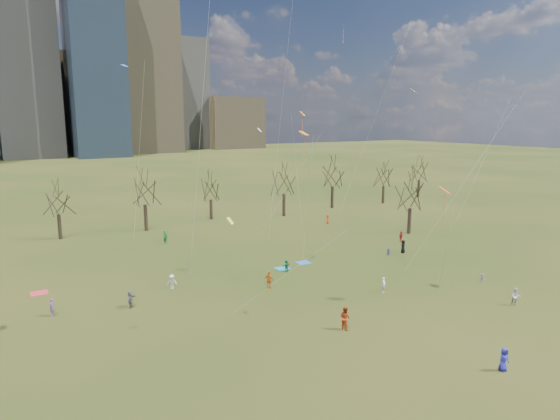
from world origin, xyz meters
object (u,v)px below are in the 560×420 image
blanket_teal (282,268)px  person_1 (384,285)px  blanket_crimson (39,293)px  person_2 (345,318)px  person_0 (504,359)px  blanket_navy (303,263)px  person_4 (269,280)px

blanket_teal → person_1: person_1 is taller
blanket_teal → blanket_crimson: size_ratio=1.00×
person_1 → person_2: person_2 is taller
person_2 → person_0: bearing=-161.1°
blanket_navy → person_1: person_1 is taller
blanket_teal → person_2: person_2 is taller
blanket_navy → person_0: size_ratio=0.97×
person_1 → person_4: 11.37m
blanket_navy → blanket_crimson: same height
blanket_crimson → person_1: 33.97m
person_2 → person_4: person_2 is taller
person_0 → person_1: size_ratio=1.06×
blanket_teal → person_0: 27.76m
blanket_crimson → person_1: (29.24, -17.27, 0.76)m
blanket_teal → person_4: person_4 is taller
blanket_crimson → person_2: bearing=-47.2°
person_0 → person_1: 16.30m
blanket_teal → person_2: 17.34m
blanket_crimson → person_1: bearing=-30.6°
person_1 → person_2: 10.00m
blanket_navy → person_4: bearing=-144.1°
blanket_navy → blanket_crimson: size_ratio=1.00×
person_0 → person_1: (3.71, 15.87, -0.05)m
blanket_crimson → blanket_teal: bearing=-12.3°
person_4 → blanket_crimson: bearing=29.4°
blanket_crimson → person_4: 22.70m
person_2 → person_4: 11.71m
blanket_navy → person_0: (-2.57, -28.44, 0.81)m
person_1 → blanket_navy: bearing=65.1°
person_0 → person_4: person_4 is taller
person_2 → blanket_crimson: bearing=37.2°
person_0 → person_4: 23.29m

